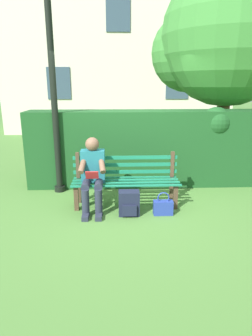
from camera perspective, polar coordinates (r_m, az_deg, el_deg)
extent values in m
plane|color=#477533|center=(4.93, -0.05, -7.32)|extent=(60.00, 60.00, 0.00)
cube|color=#4C3828|center=(4.80, 9.69, -5.58)|extent=(0.07, 0.07, 0.41)
cube|color=#4C3828|center=(4.74, -9.76, -5.87)|extent=(0.07, 0.07, 0.41)
cube|color=#4C3828|center=(5.10, 8.95, -4.22)|extent=(0.07, 0.07, 0.41)
cube|color=#4C3828|center=(5.05, -9.29, -4.47)|extent=(0.07, 0.07, 0.41)
cube|color=#197251|center=(4.99, -0.14, -1.87)|extent=(1.76, 0.06, 0.02)
cube|color=#197251|center=(4.85, -0.08, -2.39)|extent=(1.76, 0.06, 0.02)
cube|color=#197251|center=(4.71, -0.01, -2.94)|extent=(1.76, 0.06, 0.02)
cube|color=#197251|center=(4.58, 0.06, -3.53)|extent=(1.76, 0.06, 0.02)
cube|color=#4C3828|center=(5.00, 9.08, 0.74)|extent=(0.06, 0.06, 0.44)
cube|color=#4C3828|center=(4.95, -9.47, 0.54)|extent=(0.06, 0.06, 0.44)
cube|color=#197251|center=(4.94, -0.14, -0.75)|extent=(1.76, 0.02, 0.06)
cube|color=#197251|center=(4.91, -0.14, 0.65)|extent=(1.76, 0.02, 0.06)
cube|color=#197251|center=(4.88, -0.14, 2.06)|extent=(1.76, 0.02, 0.06)
cube|color=#1E6672|center=(4.73, -6.51, 0.45)|extent=(0.38, 0.22, 0.52)
sphere|color=brown|center=(4.63, -6.67, 4.66)|extent=(0.22, 0.22, 0.22)
cylinder|color=#232838|center=(4.60, -5.36, -3.13)|extent=(0.13, 0.42, 0.13)
cylinder|color=#232838|center=(4.61, -7.84, -3.14)|extent=(0.13, 0.42, 0.13)
cylinder|color=#232838|center=(4.49, -5.41, -6.86)|extent=(0.12, 0.12, 0.43)
cylinder|color=#232838|center=(4.50, -7.97, -6.87)|extent=(0.12, 0.12, 0.43)
cube|color=#232838|center=(4.49, -5.40, -9.40)|extent=(0.10, 0.24, 0.07)
cube|color=#232838|center=(4.50, -7.98, -9.39)|extent=(0.10, 0.24, 0.07)
cylinder|color=brown|center=(4.57, -4.78, 0.73)|extent=(0.14, 0.32, 0.26)
cylinder|color=brown|center=(4.59, -8.52, 0.69)|extent=(0.14, 0.32, 0.26)
cube|color=#B22626|center=(4.50, -6.71, -1.40)|extent=(0.20, 0.07, 0.13)
cube|color=#19471E|center=(5.81, 3.67, 3.93)|extent=(4.58, 0.66, 1.48)
sphere|color=#19471E|center=(5.93, 17.33, 8.56)|extent=(0.59, 0.59, 0.59)
sphere|color=#19471E|center=(5.79, -7.77, 8.24)|extent=(0.53, 0.53, 0.53)
cylinder|color=brown|center=(7.05, 18.31, 8.05)|extent=(0.28, 0.28, 2.14)
sphere|color=#387A33|center=(7.06, 19.75, 23.22)|extent=(2.91, 2.91, 2.91)
sphere|color=#387A33|center=(7.23, 12.42, 21.24)|extent=(1.74, 1.74, 1.74)
cube|color=beige|center=(13.44, -1.64, 23.08)|extent=(9.28, 3.09, 7.19)
cube|color=#334756|center=(12.04, 10.09, 16.11)|extent=(0.90, 0.04, 1.20)
cube|color=#334756|center=(11.97, -13.10, 15.95)|extent=(0.90, 0.04, 1.20)
cube|color=#334756|center=(12.04, -1.57, 28.06)|extent=(0.90, 0.04, 1.20)
cube|color=#191E33|center=(4.52, 0.59, -6.91)|extent=(0.32, 0.20, 0.39)
cube|color=#191E33|center=(4.44, 0.66, -8.42)|extent=(0.22, 0.04, 0.17)
cylinder|color=#191E33|center=(4.63, 1.71, -6.11)|extent=(0.04, 0.04, 0.23)
cylinder|color=#191E33|center=(4.62, -0.68, -6.15)|extent=(0.04, 0.04, 0.23)
cube|color=navy|center=(4.60, 7.31, -7.75)|extent=(0.30, 0.13, 0.23)
torus|color=navy|center=(4.53, 7.38, -5.86)|extent=(0.19, 0.02, 0.19)
cylinder|color=black|center=(5.69, -12.86, -3.94)|extent=(0.20, 0.20, 0.10)
cylinder|color=black|center=(5.37, -13.95, 12.53)|extent=(0.11, 0.11, 3.34)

